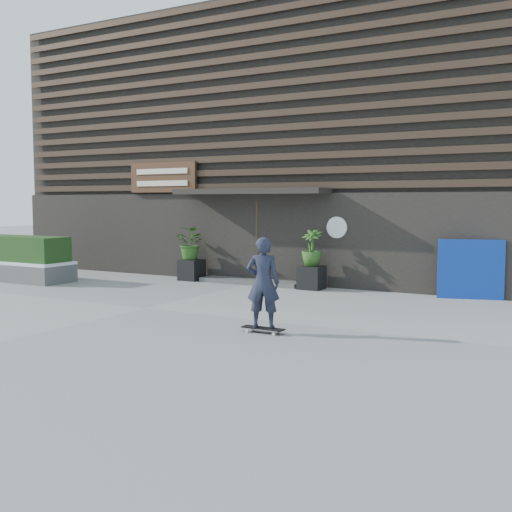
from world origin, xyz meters
The scene contains 12 objects.
ground centered at (0.00, 0.00, 0.00)m, with size 80.00×80.00×0.00m, color gray.
entrance_step centered at (0.00, 4.60, 0.06)m, with size 3.00×0.80×0.12m, color #454442.
planter_pot_left centered at (-1.90, 4.40, 0.30)m, with size 0.60×0.60×0.60m, color black.
bamboo_left centered at (-1.90, 4.40, 1.08)m, with size 0.86×0.75×0.96m, color #2D591E.
planter_pot_right centered at (1.90, 4.40, 0.30)m, with size 0.60×0.60×0.60m, color black.
bamboo_right centered at (1.90, 4.40, 1.08)m, with size 0.54×0.54×0.96m, color #2D591E.
raised_bed centered at (-6.29, 1.95, 0.25)m, with size 3.50×1.20×0.50m, color #4D4D4B.
snow_layer centered at (-6.29, 1.95, 0.54)m, with size 3.50×1.20×0.08m, color white.
hedge centered at (-6.29, 1.95, 0.93)m, with size 3.30×1.00×0.70m, color #1A3914.
blue_tarp centered at (5.81, 4.70, 0.70)m, with size 1.49×0.12×1.39m, color #0B2D9A.
building centered at (0.00, 9.96, 3.99)m, with size 18.00×11.00×8.00m.
skateboarder centered at (3.39, -0.98, 0.87)m, with size 0.78×0.55×1.67m.
Camera 1 is at (8.46, -10.27, 2.27)m, focal length 43.55 mm.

